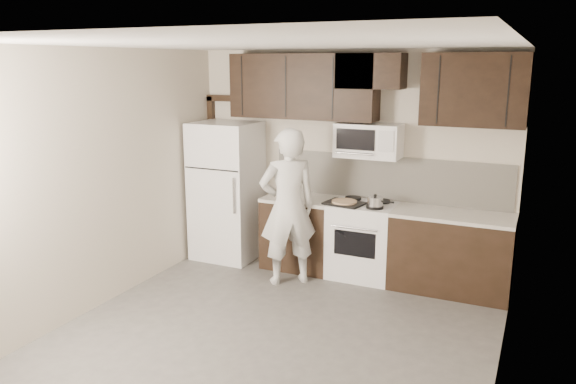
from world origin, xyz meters
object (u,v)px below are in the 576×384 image
Objects in this scene: microwave at (368,141)px; person at (288,207)px; refrigerator at (227,191)px; stove at (362,240)px.

person is at bearing -138.02° from microwave.
refrigerator is at bearing -63.39° from person.
person reaches higher than stove.
refrigerator is at bearing -174.85° from microwave.
stove is at bearing -89.90° from microwave.
person is (1.11, -0.50, 0.02)m from refrigerator.
microwave is 2.00m from refrigerator.
stove is 1.90m from refrigerator.
microwave is 1.23m from person.
stove is at bearing 1.51° from refrigerator.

